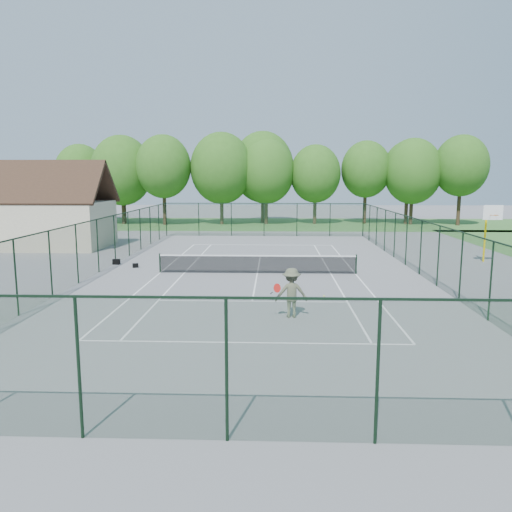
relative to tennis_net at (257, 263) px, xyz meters
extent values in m
plane|color=gray|center=(0.00, 0.00, -0.58)|extent=(140.00, 140.00, 0.00)
cube|color=#437B35|center=(0.00, 30.00, -0.57)|extent=(80.00, 16.00, 0.01)
cube|color=white|center=(0.00, 11.88, -0.57)|extent=(10.97, 0.08, 0.01)
cube|color=white|center=(0.00, -11.88, -0.57)|extent=(10.97, 0.08, 0.01)
cube|color=white|center=(0.00, 6.40, -0.57)|extent=(8.23, 0.08, 0.01)
cube|color=white|center=(0.00, -6.40, -0.57)|extent=(8.23, 0.08, 0.01)
cube|color=white|center=(5.49, 0.00, -0.57)|extent=(0.08, 23.77, 0.01)
cube|color=white|center=(-5.49, 0.00, -0.57)|extent=(0.08, 23.77, 0.01)
cube|color=white|center=(4.12, 0.00, -0.57)|extent=(0.08, 23.77, 0.01)
cube|color=white|center=(-4.12, 0.00, -0.57)|extent=(0.08, 23.77, 0.01)
cube|color=white|center=(0.00, 0.00, -0.57)|extent=(0.08, 12.80, 0.01)
cylinder|color=black|center=(-5.50, 0.00, -0.03)|extent=(0.08, 0.08, 1.10)
cylinder|color=black|center=(5.50, 0.00, -0.03)|extent=(0.08, 0.08, 1.10)
cube|color=black|center=(0.00, 0.00, -0.08)|extent=(11.00, 0.02, 0.96)
cube|color=white|center=(0.00, 0.00, 0.42)|extent=(11.00, 0.05, 0.07)
cube|color=#183B1F|center=(0.00, 18.00, 0.92)|extent=(18.00, 0.02, 3.00)
cube|color=#183B1F|center=(0.00, -18.00, 0.92)|extent=(18.00, 0.02, 3.00)
cube|color=#183B1F|center=(9.00, 0.00, 0.92)|extent=(0.02, 36.00, 3.00)
cube|color=#183B1F|center=(-9.00, 0.00, 0.92)|extent=(0.02, 36.00, 3.00)
cube|color=black|center=(0.00, 18.00, 2.42)|extent=(18.00, 0.05, 0.05)
cube|color=black|center=(0.00, -18.00, 2.42)|extent=(18.00, 0.05, 0.05)
cube|color=black|center=(9.00, 0.00, 2.42)|extent=(0.05, 36.00, 0.05)
cube|color=black|center=(-9.00, 0.00, 2.42)|extent=(0.05, 36.00, 0.05)
cube|color=beige|center=(-16.00, 10.00, 1.17)|extent=(8.00, 6.00, 3.50)
cube|color=#402A1D|center=(-16.00, 11.50, 4.42)|extent=(8.60, 3.27, 3.27)
cube|color=#402A1D|center=(-16.00, 8.50, 4.42)|extent=(8.60, 3.27, 3.27)
cylinder|color=#3E2D1D|center=(-16.50, 30.00, 1.52)|extent=(0.40, 0.40, 4.20)
ellipsoid|color=#397421|center=(-16.50, 30.00, 5.42)|extent=(6.40, 6.40, 7.40)
cylinder|color=#3E2D1D|center=(0.00, 30.00, 1.52)|extent=(0.40, 0.40, 4.20)
ellipsoid|color=#397421|center=(0.00, 30.00, 5.42)|extent=(6.40, 6.40, 7.40)
cylinder|color=#3E2D1D|center=(16.50, 30.00, 1.52)|extent=(0.40, 0.40, 4.20)
ellipsoid|color=#397421|center=(16.50, 30.00, 5.42)|extent=(6.40, 6.40, 7.40)
cylinder|color=#FFD502|center=(14.32, 4.49, 1.17)|extent=(0.12, 0.12, 3.50)
cube|color=#FFD502|center=(14.32, 4.04, 2.77)|extent=(0.08, 0.90, 0.08)
cube|color=white|center=(14.32, 3.59, 2.62)|extent=(1.20, 0.05, 0.90)
torus|color=#CC4F03|center=(14.32, 3.36, 2.47)|extent=(0.48, 0.48, 0.02)
cube|color=black|center=(-8.81, 2.56, -0.41)|extent=(0.43, 0.27, 0.34)
cube|color=black|center=(-7.33, 1.53, -0.45)|extent=(0.38, 0.32, 0.26)
imported|color=#52563F|center=(1.61, -8.79, 0.38)|extent=(1.29, 0.81, 1.91)
sphere|color=#C3D63F|center=(2.90, -8.39, 0.17)|extent=(0.07, 0.07, 0.07)
camera|label=1|loc=(0.94, -27.46, 4.75)|focal=35.00mm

